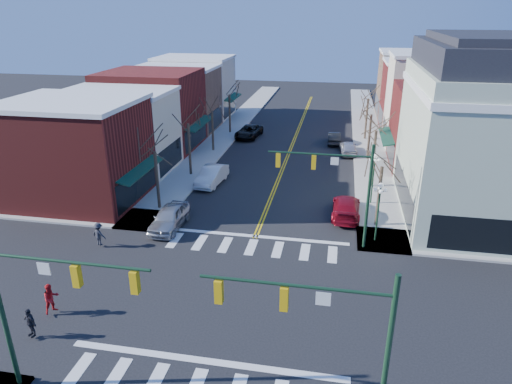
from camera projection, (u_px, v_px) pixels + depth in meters
The scene contains 35 objects.
ground at pixel (229, 302), 24.97m from camera, with size 160.00×160.00×0.00m, color black.
sidewalk_left at pixel (191, 171), 44.63m from camera, with size 3.50×70.00×0.15m, color #9E9B93.
sidewalk_right at pixel (374, 183), 41.67m from camera, with size 3.50×70.00×0.15m, color #9E9B93.
bldg_left_brick_a at pixel (76, 153), 36.79m from camera, with size 10.00×8.50×8.00m, color maroon.
bldg_left_stucco_a at pixel (120, 132), 43.94m from camera, with size 10.00×7.00×7.50m, color beige.
bldg_left_brick_b at pixel (152, 110), 51.03m from camera, with size 10.00×9.00×8.50m, color maroon.
bldg_left_tan at pixel (177, 100), 58.68m from camera, with size 10.00×7.50×7.80m, color #8B664C.
bldg_left_stucco_b at pixel (195, 88), 65.66m from camera, with size 10.00×8.00×8.20m, color beige.
bldg_right_brick_a at pixel (446, 129), 44.28m from camera, with size 10.00×8.50×8.00m, color maroon.
bldg_right_stucco at pixel (434, 103), 50.96m from camera, with size 10.00×7.00×10.00m, color beige.
bldg_right_brick_b at pixel (423, 98), 58.07m from camera, with size 10.00×8.00×8.50m, color maroon.
bldg_right_tan at pixel (415, 86), 65.26m from camera, with size 10.00×8.00×9.00m, color #8B664C.
victorian_corner at pixel (497, 131), 32.86m from camera, with size 12.25×14.25×13.30m.
traffic_mast_near_left at pixel (40, 297), 17.39m from camera, with size 6.60×0.28×7.20m.
traffic_mast_near_right at pixel (334, 332), 15.51m from camera, with size 6.60×0.28×7.20m.
traffic_mast_far_right at pixel (340, 181), 28.99m from camera, with size 6.60×0.28×7.20m.
lamppost_corner at pixel (379, 202), 30.20m from camera, with size 0.36×0.36×4.33m.
lamppost_midblock at pixel (374, 170), 36.12m from camera, with size 0.36×0.36×4.33m.
tree_left_a at pixel (157, 181), 35.51m from camera, with size 0.24×0.24×4.76m, color #382B21.
tree_left_b at pixel (190, 150), 42.74m from camera, with size 0.24×0.24×5.04m, color #382B21.
tree_left_c at pixel (213, 131), 50.12m from camera, with size 0.24×0.24×4.55m, color #382B21.
tree_left_d at pixel (230, 114), 57.34m from camera, with size 0.24×0.24×4.90m, color #382B21.
tree_right_a at pixel (379, 197), 32.69m from camera, with size 0.24×0.24×4.62m, color #382B21.
tree_right_b at pixel (373, 159), 39.87m from camera, with size 0.24×0.24×5.18m, color #382B21.
tree_right_c at pixel (369, 138), 47.22m from camera, with size 0.24×0.24×4.83m, color #382B21.
tree_right_d at pixel (366, 119), 54.48m from camera, with size 0.24×0.24×4.97m, color #382B21.
car_left_near at pixel (169, 217), 33.03m from camera, with size 1.92×4.78×1.63m, color #A9AAAE.
car_left_mid at pixel (212, 176), 41.27m from camera, with size 1.69×4.86×1.60m, color silver.
car_left_far at pixel (249, 132), 56.10m from camera, with size 2.44×5.29×1.47m, color black.
car_right_near at pixel (346, 207), 34.87m from camera, with size 2.08×5.12×1.49m, color maroon.
car_right_mid at pixel (348, 148), 49.74m from camera, with size 1.71×4.25×1.45m, color #BDBCC1.
car_right_far at pixel (334, 138), 53.59m from camera, with size 1.46×4.18×1.38m, color black.
pedestrian_red_b at pixel (51, 298), 23.59m from camera, with size 0.81×0.63×1.66m, color red.
pedestrian_dark_a at pixel (30, 322), 21.89m from camera, with size 0.89×0.37×1.53m, color black.
pedestrian_dark_b at pixel (99, 234), 30.33m from camera, with size 1.03×0.59×1.59m, color #202129.
Camera 1 is at (5.25, -20.24, 14.97)m, focal length 32.00 mm.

